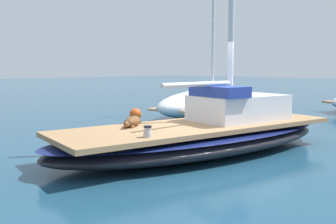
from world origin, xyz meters
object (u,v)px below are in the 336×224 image
object	(u,v)px
sailboat_main	(200,138)
dog_brown	(133,122)
deck_winch	(148,132)
moored_boat_port_side	(205,102)
mooring_buoy	(135,114)

from	to	relation	value
sailboat_main	dog_brown	world-z (taller)	dog_brown
sailboat_main	dog_brown	xyz separation A→B (m)	(-0.77, -1.31, 0.43)
dog_brown	deck_winch	xyz separation A→B (m)	(1.18, -0.60, -0.01)
sailboat_main	moored_boat_port_side	size ratio (longest dim) A/B	1.09
dog_brown	deck_winch	distance (m)	1.32
sailboat_main	deck_winch	size ratio (longest dim) A/B	35.95
deck_winch	mooring_buoy	bearing A→B (deg)	142.43
sailboat_main	mooring_buoy	size ratio (longest dim) A/B	17.16
deck_winch	moored_boat_port_side	world-z (taller)	moored_boat_port_side
dog_brown	mooring_buoy	world-z (taller)	dog_brown
moored_boat_port_side	sailboat_main	bearing A→B (deg)	-50.81
moored_boat_port_side	mooring_buoy	size ratio (longest dim) A/B	15.76
dog_brown	mooring_buoy	distance (m)	5.77
dog_brown	sailboat_main	bearing A→B (deg)	59.65
deck_winch	mooring_buoy	size ratio (longest dim) A/B	0.48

